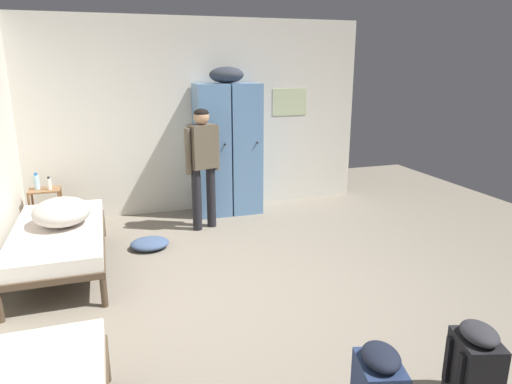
# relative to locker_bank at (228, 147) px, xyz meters

# --- Properties ---
(ground_plane) EXTENTS (9.31, 9.31, 0.00)m
(ground_plane) POSITION_rel_locker_bank_xyz_m (-0.34, -2.63, -0.97)
(ground_plane) COLOR gray
(room_backdrop) EXTENTS (4.92, 5.88, 2.74)m
(room_backdrop) POSITION_rel_locker_bank_xyz_m (-1.65, -1.28, 0.40)
(room_backdrop) COLOR silver
(room_backdrop) RESTS_ON ground_plane
(locker_bank) EXTENTS (0.90, 0.55, 2.07)m
(locker_bank) POSITION_rel_locker_bank_xyz_m (0.00, 0.00, 0.00)
(locker_bank) COLOR #5B84B2
(locker_bank) RESTS_ON ground_plane
(shelf_unit) EXTENTS (0.38, 0.30, 0.57)m
(shelf_unit) POSITION_rel_locker_bank_xyz_m (-2.44, -0.09, -0.62)
(shelf_unit) COLOR brown
(shelf_unit) RESTS_ON ground_plane
(bed_left_rear) EXTENTS (0.90, 1.90, 0.49)m
(bed_left_rear) POSITION_rel_locker_bank_xyz_m (-2.19, -1.41, -0.59)
(bed_left_rear) COLOR #473828
(bed_left_rear) RESTS_ON ground_plane
(bedding_heap) EXTENTS (0.58, 0.67, 0.27)m
(bedding_heap) POSITION_rel_locker_bank_xyz_m (-2.14, -1.34, -0.34)
(bedding_heap) COLOR #B7B2A8
(bedding_heap) RESTS_ON bed_left_rear
(person_traveler) EXTENTS (0.47, 0.30, 1.57)m
(person_traveler) POSITION_rel_locker_bank_xyz_m (-0.48, -0.58, -0.02)
(person_traveler) COLOR black
(person_traveler) RESTS_ON ground_plane
(water_bottle) EXTENTS (0.07, 0.07, 0.22)m
(water_bottle) POSITION_rel_locker_bank_xyz_m (-2.52, -0.07, -0.30)
(water_bottle) COLOR #B2DBEA
(water_bottle) RESTS_ON shelf_unit
(lotion_bottle) EXTENTS (0.05, 0.05, 0.17)m
(lotion_bottle) POSITION_rel_locker_bank_xyz_m (-2.37, -0.13, -0.32)
(lotion_bottle) COLOR white
(lotion_bottle) RESTS_ON shelf_unit
(backpack_black) EXTENTS (0.39, 0.37, 0.55)m
(backpack_black) POSITION_rel_locker_bank_xyz_m (0.48, -4.34, -0.71)
(backpack_black) COLOR black
(backpack_black) RESTS_ON ground_plane
(clothes_pile_denim) EXTENTS (0.45, 0.40, 0.12)m
(clothes_pile_denim) POSITION_rel_locker_bank_xyz_m (-1.25, -1.07, -0.91)
(clothes_pile_denim) COLOR #42567A
(clothes_pile_denim) RESTS_ON ground_plane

